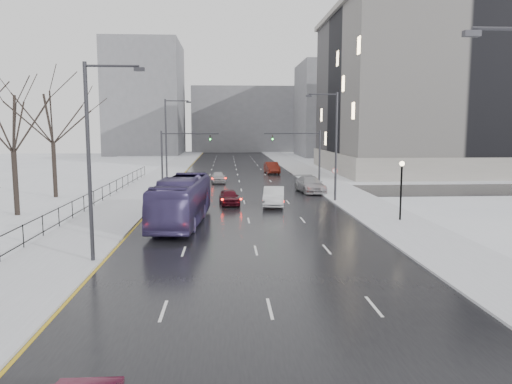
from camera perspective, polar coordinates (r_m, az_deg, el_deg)
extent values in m
cube|color=black|center=(65.45, -1.98, 1.41)|extent=(16.00, 150.00, 0.04)
cube|color=black|center=(53.53, -1.66, 0.07)|extent=(130.00, 10.00, 0.04)
cube|color=silver|center=(66.02, -11.13, 1.38)|extent=(5.00, 150.00, 0.16)
cube|color=silver|center=(66.53, 7.10, 1.50)|extent=(5.00, 150.00, 0.16)
cube|color=white|center=(67.96, -19.09, 1.26)|extent=(14.00, 150.00, 0.12)
cube|color=black|center=(37.28, -21.17, -1.49)|extent=(0.04, 70.00, 0.05)
cube|color=black|center=(37.43, -21.10, -3.01)|extent=(0.04, 70.00, 0.05)
cylinder|color=black|center=(37.37, -21.13, -2.40)|extent=(0.06, 0.06, 1.30)
cube|color=#2D2D33|center=(17.02, 23.42, 16.28)|extent=(0.50, 0.25, 0.18)
cylinder|color=#2D2D33|center=(46.20, 9.14, 5.01)|extent=(0.20, 0.20, 10.00)
cylinder|color=#2D2D33|center=(45.99, 7.66, 11.01)|extent=(2.60, 0.12, 0.12)
cube|color=#2D2D33|center=(45.76, 6.02, 10.87)|extent=(0.50, 0.25, 0.18)
cylinder|color=#2D2D33|center=(26.04, -18.55, 2.94)|extent=(0.20, 0.20, 10.00)
cylinder|color=#2D2D33|center=(25.83, -16.14, 13.67)|extent=(2.60, 0.12, 0.12)
cube|color=#2D2D33|center=(25.57, -13.20, 13.50)|extent=(0.50, 0.25, 0.18)
cylinder|color=#2D2D33|center=(57.50, -10.23, 5.44)|extent=(0.20, 0.20, 10.00)
cylinder|color=#2D2D33|center=(57.41, -9.03, 10.26)|extent=(2.60, 0.12, 0.12)
cube|color=#2D2D33|center=(57.29, -7.72, 10.14)|extent=(0.50, 0.25, 0.18)
cylinder|color=black|center=(37.56, 16.23, -0.07)|extent=(0.14, 0.14, 4.00)
sphere|color=#FFE5B2|center=(37.35, 16.35, 3.13)|extent=(0.36, 0.36, 0.36)
cylinder|color=#2D2D33|center=(54.12, 7.27, 3.53)|extent=(0.20, 0.20, 6.50)
cylinder|color=#2D2D33|center=(53.53, 4.15, 6.69)|extent=(6.00, 0.12, 0.12)
imported|color=#2D2D33|center=(53.31, 1.89, 6.05)|extent=(0.15, 0.18, 0.90)
sphere|color=#19FF33|center=(53.16, 1.90, 6.05)|extent=(0.16, 0.16, 0.16)
cylinder|color=#2D2D33|center=(53.62, -10.69, 3.42)|extent=(0.20, 0.20, 6.50)
cylinder|color=#2D2D33|center=(53.21, -7.54, 6.64)|extent=(6.00, 0.12, 0.12)
imported|color=#2D2D33|center=(53.11, -5.26, 6.02)|extent=(0.15, 0.18, 0.90)
sphere|color=#19FF33|center=(52.96, -5.26, 6.02)|extent=(0.16, 0.16, 0.16)
cylinder|color=#2D2D33|center=(50.54, 8.97, 1.13)|extent=(0.06, 0.06, 2.50)
cylinder|color=white|center=(50.43, 8.99, 2.43)|extent=(0.60, 0.03, 0.60)
torus|color=#B20C0C|center=(50.43, 8.99, 2.43)|extent=(0.58, 0.06, 0.58)
cube|color=gray|center=(85.47, 22.35, 10.31)|extent=(40.00, 30.00, 24.00)
cube|color=gray|center=(87.10, 22.77, 18.47)|extent=(41.00, 31.00, 0.80)
cube|color=gray|center=(85.48, 22.00, 3.28)|extent=(40.60, 30.60, 3.00)
cube|color=slate|center=(123.73, 10.59, 9.20)|extent=(24.00, 20.00, 22.00)
cube|color=slate|center=(131.85, -12.50, 10.34)|extent=(18.00, 22.00, 28.00)
cube|color=slate|center=(145.19, -1.20, 8.25)|extent=(30.00, 18.00, 18.00)
imported|color=#403567|center=(35.73, -8.50, -0.98)|extent=(3.67, 12.06, 3.31)
imported|color=#440B16|center=(44.26, -3.08, -0.56)|extent=(2.01, 4.16, 1.37)
imported|color=silver|center=(43.44, 2.05, -0.51)|extent=(2.36, 5.23, 1.67)
imported|color=#9A999E|center=(52.87, 6.21, 0.87)|extent=(3.00, 5.98, 1.67)
imported|color=#A2A2A5|center=(61.79, -4.34, 1.71)|extent=(1.90, 4.23, 1.41)
imported|color=#611910|center=(74.22, 1.82, 2.79)|extent=(2.18, 5.25, 1.69)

